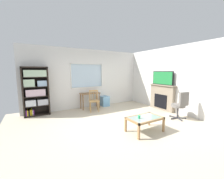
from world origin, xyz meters
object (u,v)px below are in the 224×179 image
(plastic_drawer_unit, at_px, (105,101))
(office_chair, at_px, (180,104))
(wooden_chair, at_px, (94,101))
(coffee_table, at_px, (145,119))
(tv, at_px, (163,78))
(sippy_cup, at_px, (139,117))
(bookshelf, at_px, (36,90))
(desk_under_window, at_px, (90,96))
(fireplace, at_px, (162,97))

(plastic_drawer_unit, height_order, office_chair, office_chair)
(wooden_chair, xyz_separation_m, coffee_table, (0.42, -2.62, -0.11))
(wooden_chair, xyz_separation_m, plastic_drawer_unit, (0.82, 0.57, -0.22))
(tv, relative_size, sippy_cup, 11.55)
(sippy_cup, bearing_deg, bookshelf, 126.25)
(desk_under_window, xyz_separation_m, coffee_table, (0.39, -3.14, -0.24))
(desk_under_window, distance_m, coffee_table, 3.17)
(plastic_drawer_unit, bearing_deg, tv, -45.72)
(fireplace, relative_size, office_chair, 1.29)
(bookshelf, bearing_deg, wooden_chair, -16.18)
(wooden_chair, height_order, coffee_table, wooden_chair)
(desk_under_window, xyz_separation_m, tv, (2.64, -1.85, 0.83))
(fireplace, xyz_separation_m, sippy_cup, (-2.46, -1.27, -0.10))
(fireplace, bearing_deg, plastic_drawer_unit, 134.56)
(fireplace, height_order, coffee_table, fireplace)
(office_chair, bearing_deg, fireplace, 68.45)
(tv, bearing_deg, coffee_table, -150.08)
(fireplace, distance_m, coffee_table, 2.62)
(wooden_chair, height_order, fireplace, fireplace)
(office_chair, height_order, sippy_cup, office_chair)
(wooden_chair, bearing_deg, plastic_drawer_unit, 34.70)
(coffee_table, bearing_deg, tv, 29.92)
(plastic_drawer_unit, xyz_separation_m, coffee_table, (-0.40, -3.19, 0.11))
(bookshelf, height_order, sippy_cup, bookshelf)
(plastic_drawer_unit, bearing_deg, desk_under_window, -176.39)
(bookshelf, bearing_deg, desk_under_window, -2.82)
(coffee_table, bearing_deg, desk_under_window, 97.14)
(desk_under_window, distance_m, fireplace, 3.24)
(tv, bearing_deg, sippy_cup, -152.48)
(desk_under_window, relative_size, plastic_drawer_unit, 1.81)
(tv, height_order, sippy_cup, tv)
(coffee_table, bearing_deg, wooden_chair, 99.04)
(bookshelf, xyz_separation_m, fireplace, (4.83, -1.95, -0.44))
(wooden_chair, xyz_separation_m, fireplace, (2.68, -1.33, 0.10))
(wooden_chair, height_order, tv, tv)
(tv, bearing_deg, wooden_chair, 153.47)
(plastic_drawer_unit, relative_size, office_chair, 0.49)
(bookshelf, distance_m, sippy_cup, 4.04)
(plastic_drawer_unit, distance_m, fireplace, 2.68)
(bookshelf, relative_size, desk_under_window, 2.12)
(fireplace, bearing_deg, office_chair, -111.55)
(sippy_cup, bearing_deg, plastic_drawer_unit, 79.38)
(plastic_drawer_unit, distance_m, tv, 2.90)
(desk_under_window, relative_size, office_chair, 0.89)
(fireplace, distance_m, sippy_cup, 2.77)
(desk_under_window, height_order, office_chair, office_chair)
(fireplace, bearing_deg, coffee_table, -150.27)
(wooden_chair, distance_m, fireplace, 3.00)
(plastic_drawer_unit, bearing_deg, bookshelf, 178.90)
(coffee_table, bearing_deg, fireplace, 29.73)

